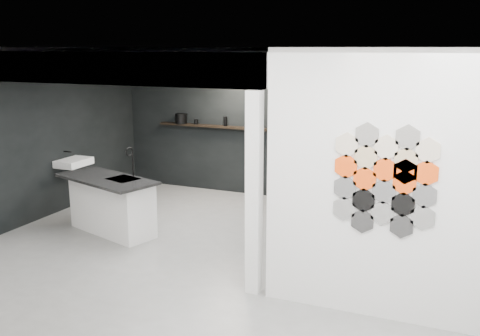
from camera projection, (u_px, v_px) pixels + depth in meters
name	position (u px, v px, depth m)	size (l,w,h in m)	color
floor	(225.00, 252.00, 7.49)	(7.00, 6.00, 0.01)	slate
partition_panel	(382.00, 188.00, 5.44)	(2.45, 0.15, 2.80)	silver
bay_clad_back	(227.00, 133.00, 10.39)	(4.40, 0.04, 2.35)	black
bay_clad_left	(70.00, 141.00, 9.45)	(0.04, 4.00, 2.35)	black
bulkhead	(175.00, 64.00, 8.32)	(4.40, 4.00, 0.40)	silver
corner_column	(254.00, 195.00, 6.02)	(0.16, 0.16, 2.35)	silver
fascia_beam	(97.00, 68.00, 6.59)	(4.40, 0.16, 0.40)	silver
wall_basin	(74.00, 162.00, 9.25)	(0.40, 0.60, 0.12)	silver
display_shelf	(229.00, 127.00, 10.23)	(3.00, 0.15, 0.04)	black
kitchen_island	(112.00, 204.00, 8.19)	(1.81, 1.21, 1.34)	silver
stockpot	(181.00, 118.00, 10.61)	(0.24, 0.24, 0.19)	black
kettle	(273.00, 125.00, 9.88)	(0.15, 0.15, 0.13)	black
glass_bowl	(297.00, 128.00, 9.71)	(0.12, 0.12, 0.09)	gray
glass_vase	(297.00, 126.00, 9.70)	(0.11, 0.11, 0.15)	gray
bottle_dark	(225.00, 121.00, 10.24)	(0.07, 0.07, 0.18)	black
utensil_cup	(196.00, 122.00, 10.49)	(0.07, 0.07, 0.09)	black
hex_tile_cluster	(385.00, 180.00, 5.33)	(1.04, 0.02, 1.16)	silver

